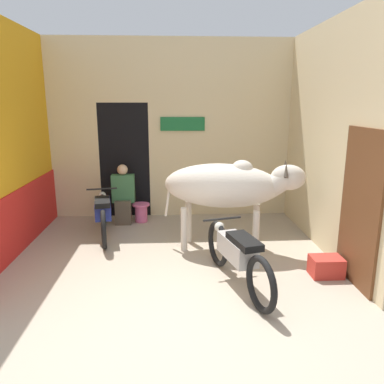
{
  "coord_description": "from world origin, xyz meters",
  "views": [
    {
      "loc": [
        0.03,
        -3.87,
        2.42
      ],
      "look_at": [
        0.33,
        1.8,
        1.04
      ],
      "focal_mm": 35.0,
      "sensor_mm": 36.0,
      "label": 1
    }
  ],
  "objects_px": {
    "cow": "(228,186)",
    "motorcycle_far": "(103,212)",
    "shopkeeper_seated": "(123,193)",
    "plastic_stool": "(141,212)",
    "motorcycle_near": "(237,254)",
    "crate": "(326,266)"
  },
  "relations": [
    {
      "from": "motorcycle_far",
      "to": "crate",
      "type": "relative_size",
      "value": 4.53
    },
    {
      "from": "cow",
      "to": "crate",
      "type": "relative_size",
      "value": 5.3
    },
    {
      "from": "cow",
      "to": "motorcycle_far",
      "type": "xyz_separation_m",
      "value": [
        -2.18,
        0.77,
        -0.64
      ]
    },
    {
      "from": "shopkeeper_seated",
      "to": "motorcycle_near",
      "type": "bearing_deg",
      "value": -56.53
    },
    {
      "from": "cow",
      "to": "motorcycle_near",
      "type": "distance_m",
      "value": 1.44
    },
    {
      "from": "cow",
      "to": "shopkeeper_seated",
      "type": "bearing_deg",
      "value": 141.72
    },
    {
      "from": "motorcycle_far",
      "to": "plastic_stool",
      "type": "xyz_separation_m",
      "value": [
        0.63,
        0.78,
        -0.24
      ]
    },
    {
      "from": "crate",
      "to": "motorcycle_near",
      "type": "bearing_deg",
      "value": -170.96
    },
    {
      "from": "shopkeeper_seated",
      "to": "crate",
      "type": "relative_size",
      "value": 2.73
    },
    {
      "from": "motorcycle_near",
      "to": "shopkeeper_seated",
      "type": "distance_m",
      "value": 3.35
    },
    {
      "from": "cow",
      "to": "motorcycle_far",
      "type": "height_order",
      "value": "cow"
    },
    {
      "from": "shopkeeper_seated",
      "to": "cow",
      "type": "bearing_deg",
      "value": -38.28
    },
    {
      "from": "motorcycle_near",
      "to": "motorcycle_far",
      "type": "relative_size",
      "value": 1.0
    },
    {
      "from": "plastic_stool",
      "to": "crate",
      "type": "height_order",
      "value": "plastic_stool"
    },
    {
      "from": "motorcycle_far",
      "to": "plastic_stool",
      "type": "height_order",
      "value": "motorcycle_far"
    },
    {
      "from": "motorcycle_near",
      "to": "crate",
      "type": "xyz_separation_m",
      "value": [
        1.32,
        0.21,
        -0.31
      ]
    },
    {
      "from": "cow",
      "to": "crate",
      "type": "distance_m",
      "value": 1.92
    },
    {
      "from": "cow",
      "to": "plastic_stool",
      "type": "distance_m",
      "value": 2.36
    },
    {
      "from": "motorcycle_far",
      "to": "crate",
      "type": "height_order",
      "value": "motorcycle_far"
    },
    {
      "from": "cow",
      "to": "plastic_stool",
      "type": "height_order",
      "value": "cow"
    },
    {
      "from": "motorcycle_far",
      "to": "crate",
      "type": "xyz_separation_m",
      "value": [
        3.45,
        -1.85,
        -0.31
      ]
    },
    {
      "from": "motorcycle_far",
      "to": "shopkeeper_seated",
      "type": "distance_m",
      "value": 0.8
    }
  ]
}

